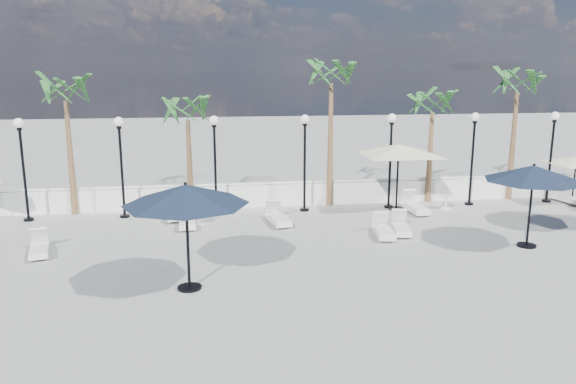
{
  "coord_description": "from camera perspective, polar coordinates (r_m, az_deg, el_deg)",
  "views": [
    {
      "loc": [
        -3.76,
        -14.98,
        5.66
      ],
      "look_at": [
        -1.11,
        3.37,
        1.5
      ],
      "focal_mm": 35.0,
      "sensor_mm": 36.0,
      "label": 1
    }
  ],
  "objects": [
    {
      "name": "ground",
      "position": [
        16.45,
        5.57,
        -7.54
      ],
      "size": [
        100.0,
        100.0,
        0.0
      ],
      "primitive_type": "plane",
      "color": "gray",
      "rests_on": "ground"
    },
    {
      "name": "balustrade",
      "position": [
        23.38,
        1.26,
        -0.19
      ],
      "size": [
        26.0,
        0.3,
        1.01
      ],
      "color": "white",
      "rests_on": "ground"
    },
    {
      "name": "lamppost_0",
      "position": [
        22.74,
        -25.4,
        3.41
      ],
      "size": [
        0.36,
        0.36,
        3.84
      ],
      "color": "black",
      "rests_on": "ground"
    },
    {
      "name": "lamppost_1",
      "position": [
        21.96,
        -16.64,
        3.82
      ],
      "size": [
        0.36,
        0.36,
        3.84
      ],
      "color": "black",
      "rests_on": "ground"
    },
    {
      "name": "lamppost_2",
      "position": [
        21.72,
        -7.45,
        4.15
      ],
      "size": [
        0.36,
        0.36,
        3.84
      ],
      "color": "black",
      "rests_on": "ground"
    },
    {
      "name": "lamppost_3",
      "position": [
        22.04,
        1.71,
        4.37
      ],
      "size": [
        0.36,
        0.36,
        3.84
      ],
      "color": "black",
      "rests_on": "ground"
    },
    {
      "name": "lamppost_4",
      "position": [
        22.9,
        10.4,
        4.48
      ],
      "size": [
        0.36,
        0.36,
        3.84
      ],
      "color": "black",
      "rests_on": "ground"
    },
    {
      "name": "lamppost_5",
      "position": [
        24.24,
        18.29,
        4.49
      ],
      "size": [
        0.36,
        0.36,
        3.84
      ],
      "color": "black",
      "rests_on": "ground"
    },
    {
      "name": "lamppost_6",
      "position": [
        25.98,
        25.25,
        4.43
      ],
      "size": [
        0.36,
        0.36,
        3.84
      ],
      "color": "black",
      "rests_on": "ground"
    },
    {
      "name": "palm_0",
      "position": [
        22.92,
        -21.68,
        8.95
      ],
      "size": [
        2.6,
        2.6,
        5.5
      ],
      "color": "brown",
      "rests_on": "ground"
    },
    {
      "name": "palm_1",
      "position": [
        22.38,
        -10.16,
        7.56
      ],
      "size": [
        2.6,
        2.6,
        4.7
      ],
      "color": "brown",
      "rests_on": "ground"
    },
    {
      "name": "palm_2",
      "position": [
        22.84,
        4.43,
        11.24
      ],
      "size": [
        2.6,
        2.6,
        6.1
      ],
      "color": "brown",
      "rests_on": "ground"
    },
    {
      "name": "palm_3",
      "position": [
        24.19,
        14.48,
        8.19
      ],
      "size": [
        2.6,
        2.6,
        4.9
      ],
      "color": "brown",
      "rests_on": "ground"
    },
    {
      "name": "palm_4",
      "position": [
        25.8,
        22.29,
        9.65
      ],
      "size": [
        2.6,
        2.6,
        5.7
      ],
      "color": "brown",
      "rests_on": "ground"
    },
    {
      "name": "lounger_0",
      "position": [
        20.63,
        -10.2,
        -2.83
      ],
      "size": [
        0.66,
        1.82,
        0.67
      ],
      "rotation": [
        0.0,
        0.0,
        0.04
      ],
      "color": "silver",
      "rests_on": "ground"
    },
    {
      "name": "lounger_1",
      "position": [
        18.95,
        -23.99,
        -5.2
      ],
      "size": [
        0.91,
        1.75,
        0.63
      ],
      "rotation": [
        0.0,
        0.0,
        0.24
      ],
      "color": "silver",
      "rests_on": "ground"
    },
    {
      "name": "lounger_2",
      "position": [
        21.92,
        -11.52,
        -1.85
      ],
      "size": [
        1.06,
        2.24,
        0.8
      ],
      "rotation": [
        0.0,
        0.0,
        0.18
      ],
      "color": "silver",
      "rests_on": "ground"
    },
    {
      "name": "lounger_3",
      "position": [
        19.41,
        9.65,
        -3.81
      ],
      "size": [
        0.79,
        1.82,
        0.66
      ],
      "rotation": [
        0.0,
        0.0,
        -0.13
      ],
      "color": "silver",
      "rests_on": "ground"
    },
    {
      "name": "lounger_4",
      "position": [
        20.64,
        -1.04,
        -2.6
      ],
      "size": [
        0.86,
        1.91,
        0.69
      ],
      "rotation": [
        0.0,
        0.0,
        0.14
      ],
      "color": "silver",
      "rests_on": "ground"
    },
    {
      "name": "lounger_5",
      "position": [
        22.82,
        12.69,
        -1.41
      ],
      "size": [
        0.72,
        1.93,
        0.71
      ],
      "rotation": [
        0.0,
        0.0,
        0.06
      ],
      "color": "silver",
      "rests_on": "ground"
    },
    {
      "name": "lounger_6",
      "position": [
        19.89,
        11.4,
        -3.49
      ],
      "size": [
        0.89,
        1.8,
        0.64
      ],
      "rotation": [
        0.0,
        0.0,
        -0.2
      ],
      "color": "silver",
      "rests_on": "ground"
    },
    {
      "name": "lounger_7",
      "position": [
        26.56,
        26.52,
        -0.53
      ],
      "size": [
        0.92,
        1.84,
        0.66
      ],
      "rotation": [
        0.0,
        0.0,
        0.21
      ],
      "color": "silver",
      "rests_on": "ground"
    },
    {
      "name": "side_table_1",
      "position": [
        20.67,
        -9.13,
        -2.55
      ],
      "size": [
        0.51,
        0.51,
        0.5
      ],
      "color": "silver",
      "rests_on": "ground"
    },
    {
      "name": "side_table_2",
      "position": [
        23.56,
        15.77,
        -0.88
      ],
      "size": [
        0.58,
        0.58,
        0.57
      ],
      "color": "silver",
      "rests_on": "ground"
    },
    {
      "name": "parasol_navy_left",
      "position": [
        14.29,
        -10.34,
        -0.31
      ],
      "size": [
        3.22,
        3.22,
        2.84
      ],
      "color": "black",
      "rests_on": "ground"
    },
    {
      "name": "parasol_navy_mid",
      "position": [
        19.15,
        23.66,
        1.71
      ],
      "size": [
        3.02,
        3.02,
        2.71
      ],
      "color": "black",
      "rests_on": "ground"
    },
    {
      "name": "parasol_cream_sq_a",
      "position": [
        22.67,
        11.19,
        4.72
      ],
      "size": [
        5.79,
        5.79,
        2.84
      ],
      "color": "black",
      "rests_on": "ground"
    }
  ]
}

